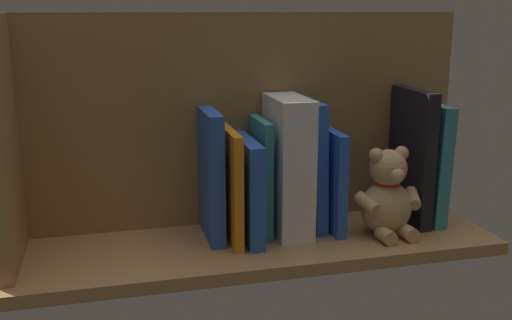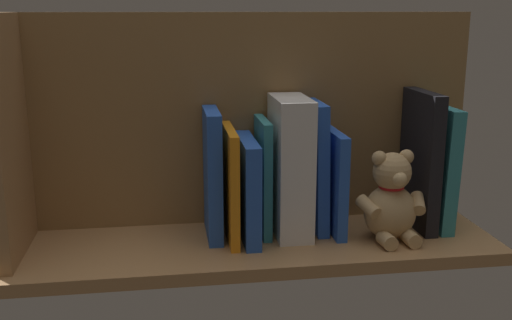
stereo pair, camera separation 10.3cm
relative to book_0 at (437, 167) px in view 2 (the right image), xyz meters
The scene contains 13 objects.
ground_plane 36.47cm from the book_0, ahead, with size 84.24×25.65×2.20cm, color #A87A4C.
shelf_back_panel 36.10cm from the book_0, 13.24° to the right, with size 84.24×1.50×38.99cm, color olive.
shelf_side_divider 74.83cm from the book_0, ahead, with size 2.40×19.65×38.99cm, color #A87A4C.
book_0 is the anchor object (origin of this frame).
book_1 3.67cm from the book_0, ahead, with size 2.44×13.98×25.26cm, color black.
teddy_bear 13.01cm from the book_0, 28.16° to the left, with size 12.97×10.57×16.01cm.
book_2 19.81cm from the book_0, ahead, with size 1.84×13.75×18.49cm, color blue.
book_3 22.67cm from the book_0, ahead, with size 2.14×11.31×23.58cm, color blue.
dictionary_thick_white 27.69cm from the book_0, ahead, with size 6.08×13.67×24.68cm, color white.
book_4 32.45cm from the book_0, ahead, with size 1.55×11.66×20.78cm, color teal.
book_5 35.55cm from the book_0, ahead, with size 2.65×15.81×17.79cm, color blue.
book_6 38.53cm from the book_0, ahead, with size 1.57×15.37×19.67cm, color orange.
book_7 41.46cm from the book_0, ahead, with size 2.49×12.64×22.69cm, color blue.
Camera 2 is at (14.95, 99.36, 39.53)cm, focal length 42.52 mm.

